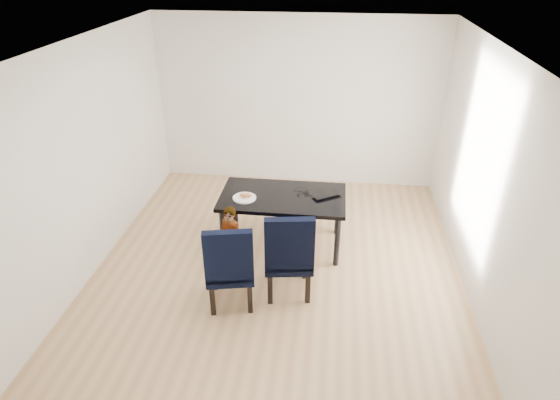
# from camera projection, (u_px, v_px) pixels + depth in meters

# --- Properties ---
(floor) EXTENTS (4.50, 5.00, 0.01)m
(floor) POSITION_uv_depth(u_px,v_px,m) (278.00, 267.00, 5.91)
(floor) COLOR tan
(floor) RESTS_ON ground
(ceiling) EXTENTS (4.50, 5.00, 0.01)m
(ceiling) POSITION_uv_depth(u_px,v_px,m) (278.00, 45.00, 4.60)
(ceiling) COLOR white
(ceiling) RESTS_ON wall_back
(wall_back) EXTENTS (4.50, 0.01, 2.70)m
(wall_back) POSITION_uv_depth(u_px,v_px,m) (297.00, 103.00, 7.43)
(wall_back) COLOR white
(wall_back) RESTS_ON ground
(wall_front) EXTENTS (4.50, 0.01, 2.70)m
(wall_front) POSITION_uv_depth(u_px,v_px,m) (231.00, 331.00, 3.08)
(wall_front) COLOR silver
(wall_front) RESTS_ON ground
(wall_left) EXTENTS (0.01, 5.00, 2.70)m
(wall_left) POSITION_uv_depth(u_px,v_px,m) (88.00, 160.00, 5.49)
(wall_left) COLOR white
(wall_left) RESTS_ON ground
(wall_right) EXTENTS (0.01, 5.00, 2.70)m
(wall_right) POSITION_uv_depth(u_px,v_px,m) (486.00, 180.00, 5.02)
(wall_right) COLOR white
(wall_right) RESTS_ON ground
(dining_table) EXTENTS (1.60, 0.90, 0.75)m
(dining_table) POSITION_uv_depth(u_px,v_px,m) (283.00, 221.00, 6.16)
(dining_table) COLOR black
(dining_table) RESTS_ON floor
(chair_left) EXTENTS (0.61, 0.63, 1.07)m
(chair_left) POSITION_uv_depth(u_px,v_px,m) (230.00, 262.00, 5.10)
(chair_left) COLOR black
(chair_left) RESTS_ON floor
(chair_right) EXTENTS (0.61, 0.63, 1.11)m
(chair_right) POSITION_uv_depth(u_px,v_px,m) (288.00, 251.00, 5.25)
(chair_right) COLOR black
(chair_right) RESTS_ON floor
(child) EXTENTS (0.38, 0.33, 0.89)m
(child) POSITION_uv_depth(u_px,v_px,m) (231.00, 241.00, 5.62)
(child) COLOR orange
(child) RESTS_ON floor
(plate) EXTENTS (0.33, 0.33, 0.02)m
(plate) POSITION_uv_depth(u_px,v_px,m) (244.00, 198.00, 5.91)
(plate) COLOR white
(plate) RESTS_ON dining_table
(sandwich) EXTENTS (0.17, 0.11, 0.06)m
(sandwich) POSITION_uv_depth(u_px,v_px,m) (245.00, 195.00, 5.89)
(sandwich) COLOR #C37445
(sandwich) RESTS_ON plate
(laptop) EXTENTS (0.44, 0.40, 0.03)m
(laptop) POSITION_uv_depth(u_px,v_px,m) (325.00, 193.00, 6.00)
(laptop) COLOR black
(laptop) RESTS_ON dining_table
(cable_tangle) EXTENTS (0.20, 0.20, 0.01)m
(cable_tangle) POSITION_uv_depth(u_px,v_px,m) (303.00, 195.00, 5.99)
(cable_tangle) COLOR black
(cable_tangle) RESTS_ON dining_table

